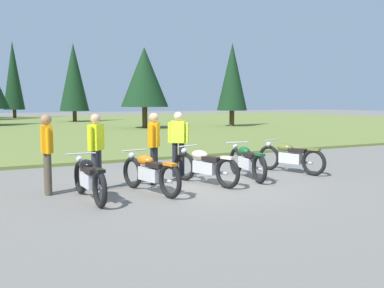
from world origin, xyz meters
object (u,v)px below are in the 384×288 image
object	(u,v)px
motorcycle_olive	(290,157)
rider_near_row_end	(47,149)
motorcycle_orange	(150,172)
rider_checking_bike	(96,147)
motorcycle_cream	(205,166)
rider_in_hivis_vest	(178,140)
rider_with_back_turned	(154,144)
motorcycle_black	(89,178)
motorcycle_british_green	(247,161)

from	to	relation	value
motorcycle_olive	rider_near_row_end	world-z (taller)	rider_near_row_end
motorcycle_olive	rider_near_row_end	distance (m)	6.36
motorcycle_orange	rider_checking_bike	bearing A→B (deg)	137.68
rider_near_row_end	motorcycle_cream	bearing A→B (deg)	-8.31
rider_in_hivis_vest	rider_with_back_turned	distance (m)	1.12
motorcycle_cream	motorcycle_olive	xyz separation A→B (m)	(2.88, 0.40, 0.00)
motorcycle_orange	rider_near_row_end	world-z (taller)	rider_near_row_end
rider_in_hivis_vest	rider_near_row_end	world-z (taller)	same
motorcycle_olive	rider_checking_bike	size ratio (longest dim) A/B	1.21
motorcycle_olive	rider_near_row_end	size ratio (longest dim) A/B	1.21
rider_near_row_end	rider_with_back_turned	bearing A→B (deg)	2.10
rider_with_back_turned	motorcycle_orange	bearing A→B (deg)	-117.71
rider_with_back_turned	rider_checking_bike	size ratio (longest dim) A/B	1.00
rider_near_row_end	rider_checking_bike	bearing A→B (deg)	0.87
motorcycle_black	rider_checking_bike	world-z (taller)	rider_checking_bike
motorcycle_olive	rider_checking_bike	bearing A→B (deg)	178.69
motorcycle_black	motorcycle_orange	distance (m)	1.33
rider_with_back_turned	rider_checking_bike	xyz separation A→B (m)	(-1.39, -0.07, 0.00)
motorcycle_british_green	motorcycle_black	bearing A→B (deg)	-171.66
motorcycle_orange	motorcycle_olive	bearing A→B (deg)	9.23
motorcycle_orange	motorcycle_cream	distance (m)	1.54
motorcycle_orange	rider_checking_bike	size ratio (longest dim) A/B	1.24
motorcycle_british_green	rider_checking_bike	distance (m)	3.78
motorcycle_black	rider_with_back_turned	size ratio (longest dim) A/B	1.26
motorcycle_cream	motorcycle_olive	world-z (taller)	same
motorcycle_olive	rider_with_back_turned	world-z (taller)	rider_with_back_turned
rider_with_back_turned	rider_checking_bike	bearing A→B (deg)	-176.99
rider_near_row_end	rider_checking_bike	distance (m)	1.03
motorcycle_british_green	rider_in_hivis_vest	size ratio (longest dim) A/B	1.25
motorcycle_orange	rider_with_back_turned	xyz separation A→B (m)	(0.48, 0.91, 0.51)
motorcycle_british_green	rider_checking_bike	size ratio (longest dim) A/B	1.25
motorcycle_black	motorcycle_british_green	world-z (taller)	same
rider_checking_bike	motorcycle_british_green	bearing A→B (deg)	-5.12
motorcycle_british_green	rider_with_back_turned	world-z (taller)	rider_with_back_turned
motorcycle_cream	rider_checking_bike	size ratio (longest dim) A/B	1.22
motorcycle_orange	rider_near_row_end	bearing A→B (deg)	157.24
motorcycle_cream	rider_near_row_end	world-z (taller)	rider_near_row_end
motorcycle_black	motorcycle_cream	world-z (taller)	same
motorcycle_black	rider_with_back_turned	world-z (taller)	rider_with_back_turned
motorcycle_british_green	rider_with_back_turned	size ratio (longest dim) A/B	1.25
rider_in_hivis_vest	rider_checking_bike	xyz separation A→B (m)	(-2.32, -0.70, 0.00)
motorcycle_black	rider_in_hivis_vest	distance (m)	3.22
motorcycle_black	motorcycle_cream	distance (m)	2.86
motorcycle_olive	rider_with_back_turned	bearing A→B (deg)	177.15
motorcycle_orange	motorcycle_olive	world-z (taller)	same
motorcycle_orange	rider_in_hivis_vest	world-z (taller)	rider_in_hivis_vest
motorcycle_cream	rider_in_hivis_vest	xyz separation A→B (m)	(-0.10, 1.22, 0.51)
motorcycle_british_green	motorcycle_olive	world-z (taller)	same
motorcycle_british_green	rider_checking_bike	xyz separation A→B (m)	(-3.73, 0.33, 0.51)
rider_near_row_end	rider_checking_bike	size ratio (longest dim) A/B	1.00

